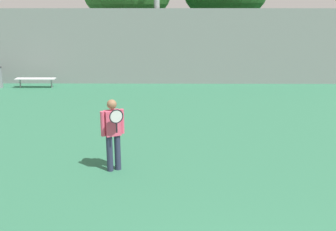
% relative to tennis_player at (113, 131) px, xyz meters
% --- Properties ---
extents(tennis_player, '(0.52, 0.50, 1.66)m').
position_rel_tennis_player_xyz_m(tennis_player, '(0.00, 0.00, 0.00)').
color(tennis_player, '#282D47').
rests_on(tennis_player, ground_plane).
extents(bench_courtside_near, '(1.79, 0.40, 0.44)m').
position_rel_tennis_player_xyz_m(bench_courtside_near, '(-4.87, 9.22, -0.54)').
color(bench_courtside_near, silver).
rests_on(bench_courtside_near, ground_plane).
extents(back_fence, '(33.44, 0.06, 3.49)m').
position_rel_tennis_player_xyz_m(back_fence, '(2.44, 10.26, 0.81)').
color(back_fence, gray).
rests_on(back_fence, ground_plane).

